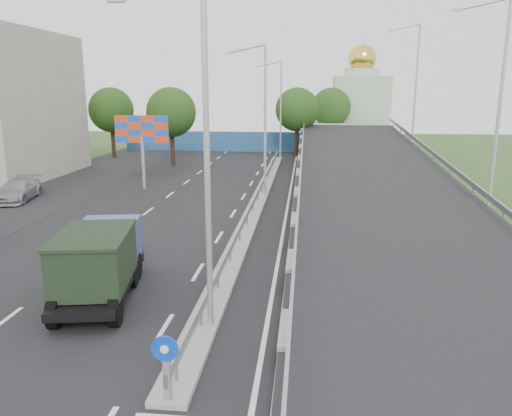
# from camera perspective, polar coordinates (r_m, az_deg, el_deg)

# --- Properties ---
(road_surface) EXTENTS (26.00, 90.00, 0.04)m
(road_surface) POSITION_cam_1_polar(r_m,az_deg,el_deg) (29.57, -6.35, -1.07)
(road_surface) COLOR black
(road_surface) RESTS_ON ground
(median) EXTENTS (1.00, 44.00, 0.20)m
(median) POSITION_cam_1_polar(r_m,az_deg,el_deg) (32.94, 0.20, 0.69)
(median) COLOR gray
(median) RESTS_ON ground
(overpass_ramp) EXTENTS (10.00, 50.00, 3.50)m
(overpass_ramp) POSITION_cam_1_polar(r_m,az_deg,el_deg) (32.76, 13.40, 3.20)
(overpass_ramp) COLOR gray
(overpass_ramp) RESTS_ON ground
(median_guardrail) EXTENTS (0.09, 44.00, 0.71)m
(median_guardrail) POSITION_cam_1_polar(r_m,az_deg,el_deg) (32.80, 0.20, 1.80)
(median_guardrail) COLOR gray
(median_guardrail) RESTS_ON median
(sign_bollard) EXTENTS (0.64, 0.23, 1.67)m
(sign_bollard) POSITION_cam_1_polar(r_m,az_deg,el_deg) (12.35, -10.21, -17.52)
(sign_bollard) COLOR black
(sign_bollard) RESTS_ON median
(lamp_post_near) EXTENTS (2.74, 0.18, 10.08)m
(lamp_post_near) POSITION_cam_1_polar(r_m,az_deg,el_deg) (14.38, -6.41, 7.21)
(lamp_post_near) COLOR #B2B5B7
(lamp_post_near) RESTS_ON median
(lamp_post_mid) EXTENTS (2.74, 0.18, 10.08)m
(lamp_post_mid) POSITION_cam_1_polar(r_m,az_deg,el_deg) (34.15, 0.73, 10.82)
(lamp_post_mid) COLOR #B2B5B7
(lamp_post_mid) RESTS_ON median
(lamp_post_far) EXTENTS (2.74, 0.18, 10.08)m
(lamp_post_far) POSITION_cam_1_polar(r_m,az_deg,el_deg) (54.09, 2.65, 11.75)
(lamp_post_far) COLOR #B2B5B7
(lamp_post_far) RESTS_ON median
(blue_wall) EXTENTS (30.00, 0.50, 2.40)m
(blue_wall) POSITION_cam_1_polar(r_m,az_deg,el_deg) (60.71, -0.98, 7.58)
(blue_wall) COLOR #205578
(blue_wall) RESTS_ON ground
(church) EXTENTS (7.00, 7.00, 13.80)m
(church) POSITION_cam_1_polar(r_m,az_deg,el_deg) (68.36, 11.80, 11.41)
(church) COLOR #B2CCAD
(church) RESTS_ON ground
(billboard) EXTENTS (4.00, 0.24, 5.50)m
(billboard) POSITION_cam_1_polar(r_m,az_deg,el_deg) (38.10, -12.93, 8.30)
(billboard) COLOR #B2B5B7
(billboard) RESTS_ON ground
(tree_left_mid) EXTENTS (4.80, 4.80, 7.60)m
(tree_left_mid) POSITION_cam_1_polar(r_m,az_deg,el_deg) (49.79, -9.67, 10.71)
(tree_left_mid) COLOR black
(tree_left_mid) RESTS_ON ground
(tree_median_far) EXTENTS (4.80, 4.80, 7.60)m
(tree_median_far) POSITION_cam_1_polar(r_m,az_deg,el_deg) (56.03, 4.73, 11.13)
(tree_median_far) COLOR black
(tree_median_far) RESTS_ON ground
(tree_left_far) EXTENTS (4.80, 4.80, 7.60)m
(tree_left_far) POSITION_cam_1_polar(r_m,az_deg,el_deg) (57.08, -16.22, 10.69)
(tree_left_far) COLOR black
(tree_left_far) RESTS_ON ground
(tree_ramp_far) EXTENTS (4.80, 4.80, 7.60)m
(tree_ramp_far) POSITION_cam_1_polar(r_m,az_deg,el_deg) (63.08, 8.57, 11.27)
(tree_ramp_far) COLOR black
(tree_ramp_far) RESTS_ON ground
(dump_truck) EXTENTS (3.16, 6.26, 2.63)m
(dump_truck) POSITION_cam_1_polar(r_m,az_deg,el_deg) (18.69, -17.41, -5.59)
(dump_truck) COLOR black
(dump_truck) RESTS_ON ground
(parked_car_d) EXTENTS (2.80, 5.19, 1.43)m
(parked_car_d) POSITION_cam_1_polar(r_m,az_deg,el_deg) (37.36, -25.57, 1.85)
(parked_car_d) COLOR #96969E
(parked_car_d) RESTS_ON ground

